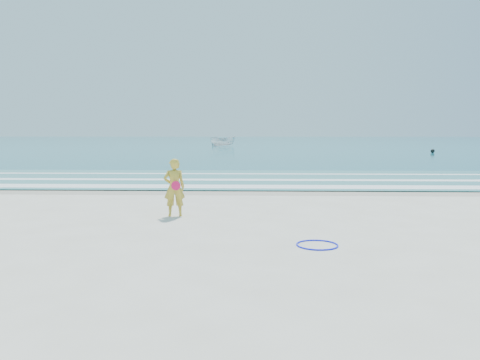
{
  "coord_description": "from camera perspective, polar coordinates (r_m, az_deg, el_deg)",
  "views": [
    {
      "loc": [
        1.24,
        -10.21,
        2.48
      ],
      "look_at": [
        0.77,
        4.0,
        1.0
      ],
      "focal_mm": 35.0,
      "sensor_mm": 36.0,
      "label": 1
    }
  ],
  "objects": [
    {
      "name": "foam_far",
      "position": [
        26.85,
        -0.76,
        0.76
      ],
      "size": [
        400.0,
        0.6,
        0.01
      ],
      "primitive_type": "cube",
      "color": "white",
      "rests_on": "shallow"
    },
    {
      "name": "hoop",
      "position": [
        10.43,
        9.39,
        -7.81
      ],
      "size": [
        1.06,
        1.06,
        0.03
      ],
      "primitive_type": "torus",
      "rotation": [
        0.0,
        0.0,
        -0.17
      ],
      "color": "#0E19FF",
      "rests_on": "ground"
    },
    {
      "name": "foam_mid",
      "position": [
        23.57,
        -1.13,
        0.03
      ],
      "size": [
        400.0,
        0.9,
        0.01
      ],
      "primitive_type": "cube",
      "color": "white",
      "rests_on": "shallow"
    },
    {
      "name": "wet_sand",
      "position": [
        19.41,
        -1.78,
        -1.39
      ],
      "size": [
        400.0,
        2.4,
        0.0
      ],
      "primitive_type": "cube",
      "color": "#B2A893",
      "rests_on": "ground"
    },
    {
      "name": "woman",
      "position": [
        13.82,
        -8.01,
        -0.9
      ],
      "size": [
        0.69,
        0.53,
        1.7
      ],
      "color": "gold",
      "rests_on": "ground"
    },
    {
      "name": "ocean",
      "position": [
        115.24,
        1.28,
        4.73
      ],
      "size": [
        400.0,
        190.0,
        0.04
      ],
      "primitive_type": "cube",
      "color": "#19727F",
      "rests_on": "ground"
    },
    {
      "name": "boat",
      "position": [
        77.62,
        -2.1,
        4.77
      ],
      "size": [
        4.65,
        3.06,
        1.68
      ],
      "primitive_type": "imported",
      "rotation": [
        0.0,
        0.0,
        1.93
      ],
      "color": "silver",
      "rests_on": "ocean"
    },
    {
      "name": "ground",
      "position": [
        10.58,
        -4.92,
        -7.64
      ],
      "size": [
        400.0,
        400.0,
        0.0
      ],
      "primitive_type": "plane",
      "color": "silver",
      "rests_on": "ground"
    },
    {
      "name": "foam_near",
      "position": [
        20.69,
        -1.55,
        -0.79
      ],
      "size": [
        400.0,
        1.4,
        0.01
      ],
      "primitive_type": "cube",
      "color": "white",
      "rests_on": "shallow"
    },
    {
      "name": "shallow",
      "position": [
        24.36,
        -1.03,
        0.21
      ],
      "size": [
        400.0,
        10.0,
        0.01
      ],
      "primitive_type": "cube",
      "color": "#59B7AD",
      "rests_on": "ocean"
    },
    {
      "name": "buoy",
      "position": [
        57.29,
        22.43,
        3.29
      ],
      "size": [
        0.46,
        0.46,
        0.46
      ],
      "primitive_type": "sphere",
      "color": "black",
      "rests_on": "ocean"
    }
  ]
}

